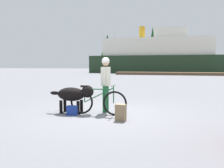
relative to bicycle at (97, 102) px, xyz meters
name	(u,v)px	position (x,y,z in m)	size (l,w,h in m)	color
ground_plane	(106,114)	(0.23, 0.17, -0.41)	(160.00, 160.00, 0.00)	slate
bicycle	(97,102)	(0.00, 0.00, 0.00)	(1.84, 0.44, 0.93)	black
person_cyclist	(106,79)	(0.12, 0.49, 0.69)	(0.32, 0.53, 1.80)	#19592D
dog	(74,94)	(-0.80, 0.04, 0.20)	(1.49, 0.52, 0.91)	black
backpack	(121,112)	(0.87, -0.58, -0.18)	(0.28, 0.20, 0.46)	#8C7251
handbag_pannier	(72,110)	(-0.73, -0.27, -0.26)	(0.32, 0.18, 0.29)	navy
dock_pier	(173,74)	(2.02, 29.59, -0.21)	(16.93, 2.35, 0.40)	brown
ferry_boat	(158,56)	(-0.84, 39.05, 2.68)	(24.33, 8.47, 8.76)	#1E331E
sailboat_moored	(115,69)	(-10.75, 44.89, 0.12)	(6.45, 1.81, 9.34)	silver
pine_tree_far_left	(107,48)	(-15.66, 56.34, 5.62)	(4.33, 4.33, 9.68)	#4C331E
pine_tree_center	(153,44)	(-3.44, 56.82, 6.49)	(2.95, 2.95, 11.34)	#4C331E
pine_tree_far_right	(203,48)	(9.15, 58.01, 5.38)	(4.04, 4.04, 8.97)	#4C331E
pine_tree_mid_back	(155,48)	(-3.24, 63.46, 5.97)	(4.05, 4.05, 9.88)	#4C331E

